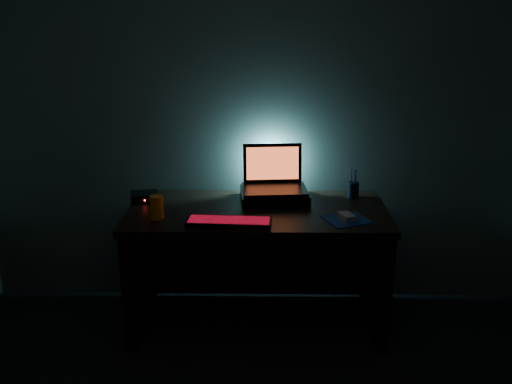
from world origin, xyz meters
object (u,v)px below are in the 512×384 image
keyboard (229,222)px  mouse (347,217)px  pen_cup (353,190)px  laptop (274,179)px  router (144,197)px  juice_glass (157,207)px

keyboard → mouse: (0.64, 0.07, 0.01)m
mouse → pen_cup: pen_cup is taller
laptop → keyboard: size_ratio=0.86×
laptop → keyboard: (-0.25, -0.45, -0.11)m
pen_cup → router: 1.27m
router → keyboard: bearing=-49.3°
keyboard → mouse: 0.65m
pen_cup → keyboard: bearing=-147.9°
juice_glass → laptop: bearing=29.3°
pen_cup → router: (-1.26, -0.09, -0.02)m
laptop → keyboard: laptop is taller
keyboard → laptop: bearing=64.8°
pen_cup → juice_glass: size_ratio=0.75×
keyboard → mouse: bearing=10.0°
pen_cup → juice_glass: juice_glass is taller
mouse → juice_glass: 1.04m
laptop → pen_cup: 0.49m
laptop → mouse: size_ratio=3.86×
pen_cup → router: size_ratio=0.52×
pen_cup → laptop: bearing=-178.6°
laptop → mouse: 0.55m
mouse → juice_glass: (-1.04, 0.01, 0.05)m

